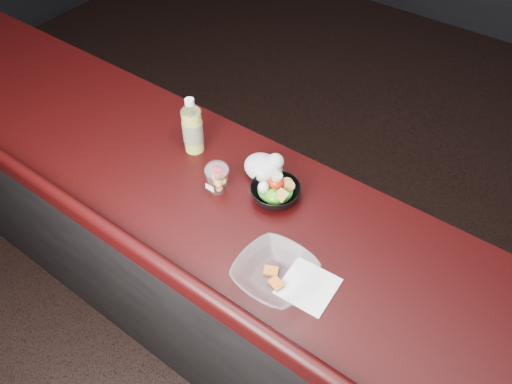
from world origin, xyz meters
TOP-DOWN VIEW (x-y plane):
  - room_shell at (0.00, 0.00)m, footprint 8.00×8.00m
  - counter at (0.00, 0.30)m, footprint 4.06×0.71m
  - lemonade_bottle at (-0.33, 0.43)m, footprint 0.08×0.08m
  - fruit_cup at (-0.12, 0.32)m, footprint 0.09×0.09m
  - green_apple at (0.09, 0.38)m, footprint 0.07×0.07m
  - plastic_bag at (-0.02, 0.47)m, footprint 0.15×0.12m
  - snack_bowl at (0.07, 0.40)m, footprint 0.20×0.20m
  - takeout_bowl at (0.27, 0.12)m, footprint 0.25×0.25m
  - paper_napkin at (0.37, 0.16)m, footprint 0.17×0.17m

SIDE VIEW (x-z plane):
  - counter at x=0.00m, z-range 0.00..1.02m
  - paper_napkin at x=0.37m, z-range 1.02..1.02m
  - takeout_bowl at x=0.27m, z-range 1.02..1.08m
  - green_apple at x=0.09m, z-range 1.02..1.09m
  - snack_bowl at x=0.07m, z-range 1.00..1.10m
  - plastic_bag at x=-0.02m, z-range 1.01..1.12m
  - fruit_cup at x=-0.12m, z-range 1.02..1.14m
  - lemonade_bottle at x=-0.33m, z-range 1.00..1.24m
  - room_shell at x=0.00m, z-range -2.17..5.83m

